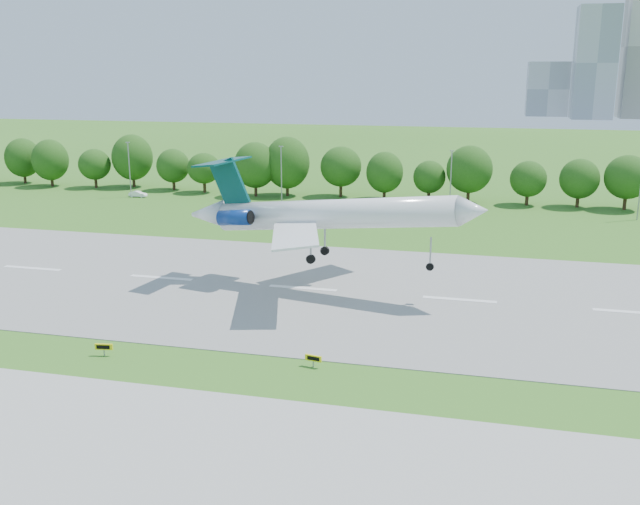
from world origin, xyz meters
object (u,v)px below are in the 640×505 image
Objects in this scene: taxi_sign_left at (104,347)px; service_vehicle_a at (138,194)px; service_vehicle_b at (312,205)px; airliner at (319,213)px.

taxi_sign_left is 92.71m from service_vehicle_a.
service_vehicle_a is 40.99m from service_vehicle_b.
taxi_sign_left is 0.45× the size of service_vehicle_a.
airliner is at bearing -136.24° from service_vehicle_a.
service_vehicle_b is at bearing 79.64° from taxi_sign_left.
service_vehicle_b is (-14.67, 54.02, -9.42)m from airliner.
service_vehicle_a is (-40.14, 83.56, -0.26)m from taxi_sign_left.
service_vehicle_a is 1.14× the size of service_vehicle_b.
service_vehicle_a reaches higher than taxi_sign_left.
airliner is at bearing 50.04° from taxi_sign_left.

